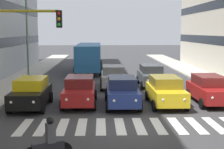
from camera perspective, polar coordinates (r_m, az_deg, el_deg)
ground_plane at (r=15.63m, az=3.07°, el=-8.91°), size 180.00×180.00×0.00m
crosswalk_markings at (r=15.63m, az=3.07°, el=-8.89°), size 10.35×2.80×0.01m
car_0 at (r=21.05m, az=16.56°, el=-2.45°), size 2.02×4.44×1.72m
car_1 at (r=19.92m, az=9.28°, el=-2.79°), size 2.02×4.44×1.72m
car_2 at (r=19.48m, az=1.78°, el=-2.93°), size 2.02×4.44×1.72m
car_3 at (r=19.84m, az=-5.62°, el=-2.77°), size 2.02×4.44×1.72m
car_4 at (r=19.66m, az=-13.85°, el=-3.05°), size 2.02×4.44×1.72m
car_row2_0 at (r=26.66m, az=6.81°, el=-0.14°), size 2.02×4.44×1.72m
car_row2_1 at (r=25.80m, az=0.18°, el=-0.34°), size 2.02×4.44×1.72m
bus_behind_traffic at (r=36.07m, az=-4.01°, el=3.44°), size 2.78×10.50×3.00m
motorcycle_with_rider at (r=11.58m, az=-10.91°, el=-11.64°), size 1.60×0.76×1.57m
traffic_light_gantry at (r=15.37m, az=-18.29°, el=4.28°), size 3.72×0.36×5.50m
street_lamp_right at (r=29.33m, az=-13.47°, el=7.79°), size 3.40×0.28×7.30m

